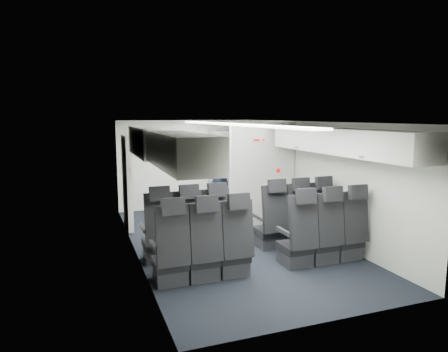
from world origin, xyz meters
TOP-DOWN VIEW (x-y plane):
  - cabin_shell at (0.00, 0.00)m, footprint 3.41×6.01m
  - seat_row_front at (-0.00, -0.53)m, footprint 3.33×0.56m
  - seat_row_mid at (-0.00, -1.43)m, footprint 3.33×0.56m
  - overhead_bin_left_rear at (-1.40, -2.00)m, footprint 0.53×1.80m
  - overhead_bin_left_front_open at (-1.44, -0.25)m, footprint 0.64×1.70m
  - overhead_bin_right_rear at (1.40, -2.00)m, footprint 0.53×1.80m
  - overhead_bin_right_front at (1.40, -0.25)m, footprint 0.53×1.70m
  - bulkhead_partition at (0.98, 0.80)m, footprint 1.40×0.15m
  - galley_unit at (0.95, 2.72)m, footprint 0.85×0.52m
  - boarding_door at (-1.64, 1.55)m, footprint 0.12×1.27m
  - flight_attendant at (0.34, 1.74)m, footprint 0.59×0.70m
  - carry_on_bag at (-1.37, -0.10)m, footprint 0.42×0.35m
  - papers at (0.53, 1.69)m, footprint 0.17×0.12m

SIDE VIEW (x-z plane):
  - seat_row_front at x=0.00m, z-range -0.21..1.02m
  - seat_row_mid at x=0.00m, z-range -0.21..1.02m
  - flight_attendant at x=0.34m, z-range 0.00..1.63m
  - galley_unit at x=0.95m, z-range 0.00..1.90m
  - boarding_door at x=-1.64m, z-range 0.02..1.88m
  - papers at x=0.53m, z-range 0.95..1.09m
  - bulkhead_partition at x=0.98m, z-range 0.01..2.14m
  - cabin_shell at x=0.00m, z-range 0.04..2.21m
  - overhead_bin_left_front_open at x=-1.44m, z-range 1.38..2.10m
  - carry_on_bag at x=-1.37m, z-range 1.68..1.90m
  - overhead_bin_right_front at x=1.40m, z-range 1.66..2.06m
  - overhead_bin_left_rear at x=-1.40m, z-range 1.66..2.06m
  - overhead_bin_right_rear at x=1.40m, z-range 1.66..2.06m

